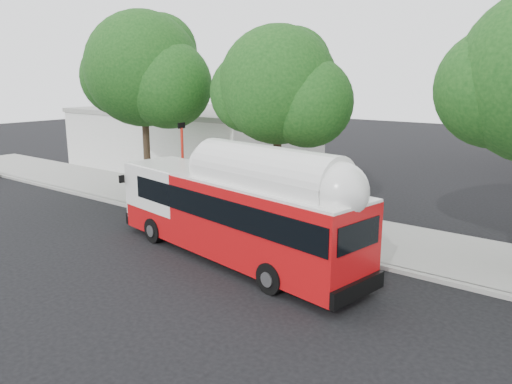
# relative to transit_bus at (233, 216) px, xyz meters

# --- Properties ---
(ground) EXTENTS (120.00, 120.00, 0.00)m
(ground) POSITION_rel_transit_bus_xyz_m (-0.29, -1.46, -1.62)
(ground) COLOR black
(ground) RESTS_ON ground
(sidewalk) EXTENTS (60.00, 5.00, 0.15)m
(sidewalk) POSITION_rel_transit_bus_xyz_m (-0.29, 5.04, -1.54)
(sidewalk) COLOR gray
(sidewalk) RESTS_ON ground
(curb_strip) EXTENTS (60.00, 0.30, 0.15)m
(curb_strip) POSITION_rel_transit_bus_xyz_m (-0.29, 2.44, -1.54)
(curb_strip) COLOR gray
(curb_strip) RESTS_ON ground
(red_curb_segment) EXTENTS (10.00, 0.32, 0.16)m
(red_curb_segment) POSITION_rel_transit_bus_xyz_m (-3.29, 2.44, -1.54)
(red_curb_segment) COLOR maroon
(red_curb_segment) RESTS_ON ground
(street_tree_left) EXTENTS (6.67, 5.80, 9.74)m
(street_tree_left) POSITION_rel_transit_bus_xyz_m (-8.82, 4.10, 4.99)
(street_tree_left) COLOR #2D2116
(street_tree_left) RESTS_ON ground
(street_tree_mid) EXTENTS (5.75, 5.00, 8.62)m
(street_tree_mid) POSITION_rel_transit_bus_xyz_m (-0.89, 4.60, 4.29)
(street_tree_mid) COLOR #2D2116
(street_tree_mid) RESTS_ON ground
(low_commercial_bldg) EXTENTS (16.20, 10.20, 4.25)m
(low_commercial_bldg) POSITION_rel_transit_bus_xyz_m (-14.29, 12.54, 0.53)
(low_commercial_bldg) COLOR silver
(low_commercial_bldg) RESTS_ON ground
(transit_bus) EXTENTS (11.90, 4.15, 3.46)m
(transit_bus) POSITION_rel_transit_bus_xyz_m (0.00, 0.00, 0.00)
(transit_bus) COLOR #BB0D0F
(transit_bus) RESTS_ON ground
(signal_pole) EXTENTS (0.13, 0.42, 4.42)m
(signal_pole) POSITION_rel_transit_bus_xyz_m (-5.50, 2.93, 0.65)
(signal_pole) COLOR red
(signal_pole) RESTS_ON ground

